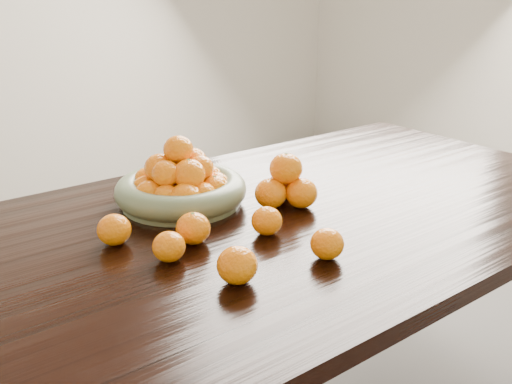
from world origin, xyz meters
TOP-DOWN VIEW (x-y plane):
  - dining_table at (0.00, 0.00)m, footprint 2.00×1.00m
  - fruit_bowl at (-0.12, 0.20)m, footprint 0.34×0.34m
  - orange_pyramid at (0.10, 0.04)m, footprint 0.15×0.16m
  - loose_orange_0 at (-0.21, -0.02)m, footprint 0.08×0.08m
  - loose_orange_1 at (-0.24, -0.22)m, footprint 0.08×0.08m
  - loose_orange_2 at (-0.03, -0.25)m, footprint 0.07×0.07m
  - loose_orange_3 at (-0.30, -0.06)m, footprint 0.07×0.07m
  - loose_orange_4 at (-0.35, 0.08)m, footprint 0.07×0.07m
  - loose_orange_5 at (-0.06, -0.08)m, footprint 0.07×0.07m

SIDE VIEW (x-z plane):
  - dining_table at x=0.00m, z-range 0.29..1.04m
  - loose_orange_3 at x=-0.30m, z-range 0.75..0.81m
  - loose_orange_2 at x=-0.03m, z-range 0.75..0.82m
  - loose_orange_5 at x=-0.06m, z-range 0.75..0.82m
  - loose_orange_4 at x=-0.35m, z-range 0.75..0.82m
  - loose_orange_0 at x=-0.21m, z-range 0.75..0.82m
  - loose_orange_1 at x=-0.24m, z-range 0.75..0.82m
  - fruit_bowl at x=-0.12m, z-range 0.71..0.89m
  - orange_pyramid at x=0.10m, z-range 0.74..0.87m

